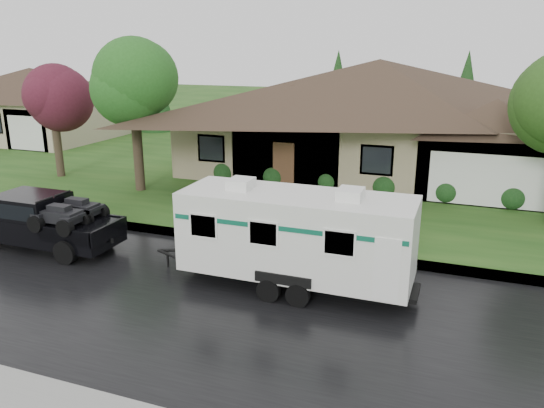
# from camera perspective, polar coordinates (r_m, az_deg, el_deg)

# --- Properties ---
(ground) EXTENTS (140.00, 140.00, 0.00)m
(ground) POSITION_cam_1_polar(r_m,az_deg,el_deg) (15.82, -5.30, -7.12)
(ground) COLOR #204A17
(ground) RESTS_ON ground
(road) EXTENTS (140.00, 8.00, 0.01)m
(road) POSITION_cam_1_polar(r_m,az_deg,el_deg) (14.22, -8.82, -10.09)
(road) COLOR black
(road) RESTS_ON ground
(curb) EXTENTS (140.00, 0.50, 0.15)m
(curb) POSITION_cam_1_polar(r_m,az_deg,el_deg) (17.69, -2.17, -4.17)
(curb) COLOR gray
(curb) RESTS_ON ground
(lawn) EXTENTS (140.00, 26.00, 0.15)m
(lawn) POSITION_cam_1_polar(r_m,az_deg,el_deg) (29.40, 7.39, 4.15)
(lawn) COLOR #204A17
(lawn) RESTS_ON ground
(house_main) EXTENTS (19.44, 10.80, 6.90)m
(house_main) POSITION_cam_1_polar(r_m,az_deg,el_deg) (27.30, 11.86, 10.47)
(house_main) COLOR tan
(house_main) RESTS_ON lawn
(house_far) EXTENTS (10.80, 8.64, 5.80)m
(house_far) POSITION_cam_1_polar(r_m,az_deg,el_deg) (40.47, -24.25, 10.39)
(house_far) COLOR tan
(house_far) RESTS_ON lawn
(tree_left_green) EXTENTS (3.95, 3.95, 6.53)m
(tree_left_green) POSITION_cam_1_polar(r_m,az_deg,el_deg) (23.87, -14.70, 12.09)
(tree_left_green) COLOR #382B1E
(tree_left_green) RESTS_ON lawn
(tree_red) EXTENTS (3.21, 3.21, 5.32)m
(tree_red) POSITION_cam_1_polar(r_m,az_deg,el_deg) (27.88, -22.52, 10.20)
(tree_red) COLOR #382B1E
(tree_red) RESTS_ON lawn
(shrub_row) EXTENTS (13.60, 1.00, 1.00)m
(shrub_row) POSITION_cam_1_polar(r_m,az_deg,el_deg) (23.44, 9.00, 2.33)
(shrub_row) COLOR #143814
(shrub_row) RESTS_ON lawn
(pickup_truck) EXTENTS (5.29, 2.01, 1.76)m
(pickup_truck) POSITION_cam_1_polar(r_m,az_deg,el_deg) (18.82, -23.83, -1.53)
(pickup_truck) COLOR black
(pickup_truck) RESTS_ON ground
(travel_trailer) EXTENTS (6.53, 2.29, 2.93)m
(travel_trailer) POSITION_cam_1_polar(r_m,az_deg,el_deg) (14.14, 2.62, -3.22)
(travel_trailer) COLOR white
(travel_trailer) RESTS_ON ground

